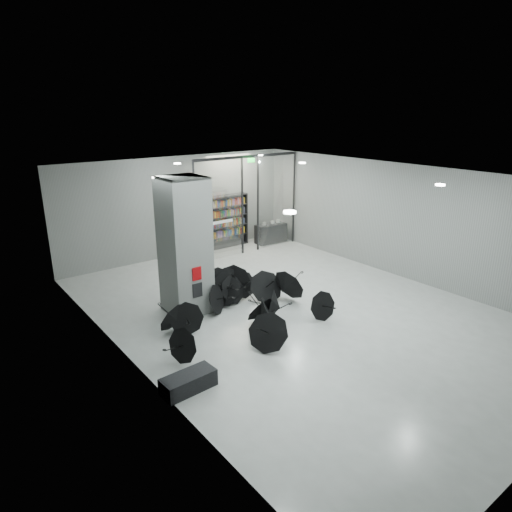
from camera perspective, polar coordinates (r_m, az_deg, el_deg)
room at (r=12.74m, az=5.22°, el=4.76°), size 14.00×14.02×4.01m
column at (r=13.12m, az=-8.97°, el=1.18°), size 1.20×1.20×4.00m
fire_cabinet at (r=12.82m, az=-7.47°, el=-2.23°), size 0.28×0.04×0.38m
info_panel at (r=13.00m, az=-7.38°, el=-4.30°), size 0.30×0.03×0.42m
exit_sign at (r=18.11m, az=-0.63°, el=11.98°), size 0.30×0.06×0.15m
glass_partition at (r=18.52m, az=-1.01°, el=6.98°), size 5.06×0.08×4.00m
bench at (r=10.17m, az=-8.51°, el=-15.45°), size 1.21×0.57×0.38m
bookshelf at (r=19.60m, az=-3.78°, el=4.41°), size 2.05×0.43×2.25m
shop_counter at (r=20.29m, az=1.87°, el=2.88°), size 1.45×0.67×0.85m
umbrella_cluster at (r=13.49m, az=-2.09°, el=-5.79°), size 5.22×4.75×1.33m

